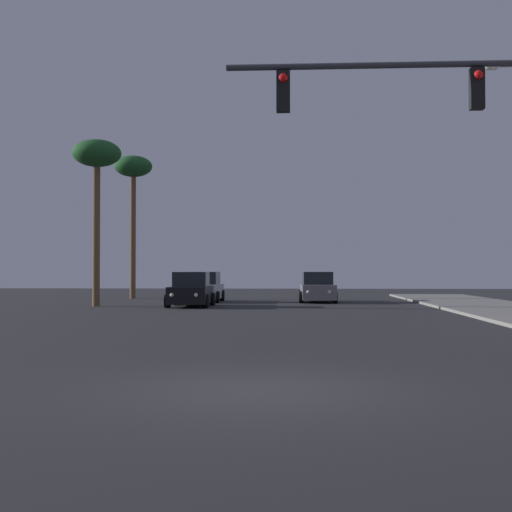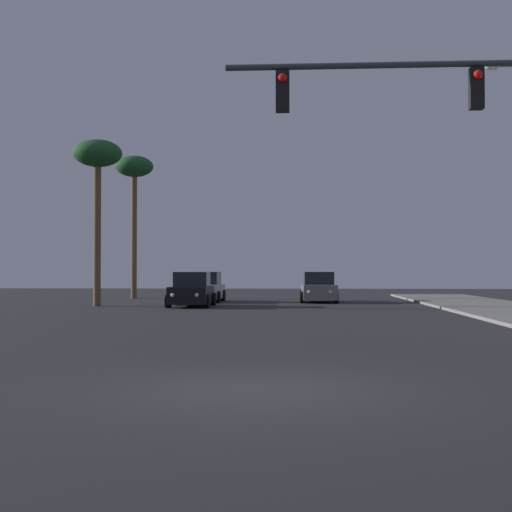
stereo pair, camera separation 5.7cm
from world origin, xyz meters
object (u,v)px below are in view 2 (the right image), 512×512
object	(u,v)px
car_silver	(205,288)
car_grey	(318,288)
palm_tree_mid	(98,162)
car_black	(192,291)
palm_tree_far	(134,175)
traffic_light_mast	(497,129)

from	to	relation	value
car_silver	car_grey	xyz separation A→B (m)	(6.36, -0.08, 0.00)
car_silver	palm_tree_mid	distance (m)	9.49
car_black	palm_tree_far	xyz separation A→B (m)	(-5.19, 9.94, 7.06)
car_silver	palm_tree_mid	world-z (taller)	palm_tree_mid
palm_tree_mid	car_grey	bearing A→B (deg)	25.92
car_grey	car_black	bearing A→B (deg)	38.19
car_black	car_grey	distance (m)	8.19
palm_tree_mid	traffic_light_mast	bearing A→B (deg)	-52.84
car_grey	traffic_light_mast	bearing A→B (deg)	95.91
car_silver	car_black	size ratio (longest dim) A/B	1.00
car_black	car_silver	bearing A→B (deg)	-90.87
palm_tree_mid	palm_tree_far	bearing A→B (deg)	93.00
car_silver	traffic_light_mast	bearing A→B (deg)	112.61
palm_tree_far	car_black	bearing A→B (deg)	-62.44
car_black	palm_tree_mid	xyz separation A→B (m)	(-4.66, -0.06, 6.32)
traffic_light_mast	palm_tree_mid	xyz separation A→B (m)	(-14.17, 18.69, 2.29)
car_silver	traffic_light_mast	size ratio (longest dim) A/B	0.51
car_black	palm_tree_mid	size ratio (longest dim) A/B	0.53
car_silver	traffic_light_mast	world-z (taller)	traffic_light_mast
palm_tree_mid	palm_tree_far	world-z (taller)	palm_tree_far
car_silver	car_black	world-z (taller)	same
car_grey	traffic_light_mast	world-z (taller)	traffic_light_mast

